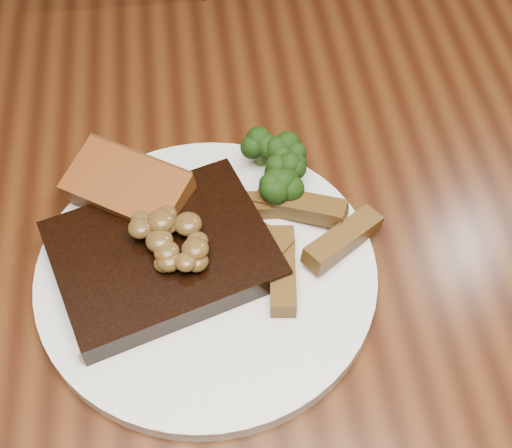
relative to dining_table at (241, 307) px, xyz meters
The scene contains 9 objects.
dining_table is the anchor object (origin of this frame).
chair_far 0.62m from the dining_table, 70.84° to the left, with size 0.51×0.51×0.95m.
plate 0.11m from the dining_table, 150.02° to the right, with size 0.31×0.31×0.01m, color white.
steak 0.14m from the dining_table, behind, with size 0.19×0.15×0.03m, color black.
steak_bone 0.15m from the dining_table, 134.25° to the right, with size 0.16×0.01×0.02m, color beige.
mushroom_pile 0.16m from the dining_table, behind, with size 0.07×0.07×0.03m, color brown, non-canonical shape.
garlic_bread 0.17m from the dining_table, 147.86° to the left, with size 0.11×0.06×0.02m, color brown.
potato_wedges 0.13m from the dining_table, ahead, with size 0.11×0.11×0.02m, color brown, non-canonical shape.
broccoli_cluster 0.15m from the dining_table, 60.18° to the left, with size 0.08×0.08×0.04m, color #17320B, non-canonical shape.
Camera 1 is at (-0.03, -0.38, 1.31)m, focal length 50.00 mm.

